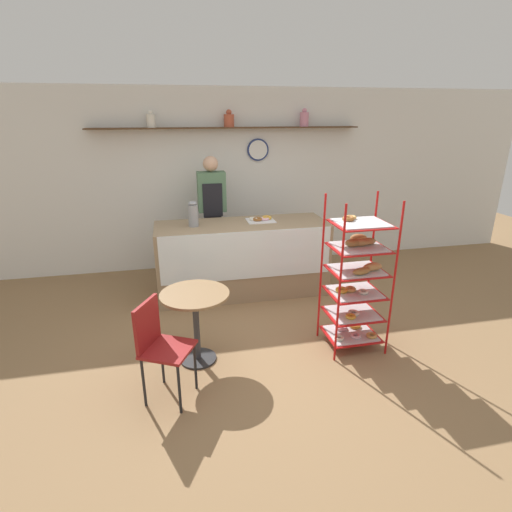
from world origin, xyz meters
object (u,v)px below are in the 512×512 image
object	(u,v)px
cafe_table	(196,311)
cafe_chair	(158,340)
donut_tray_counter	(261,219)
person_worker	(212,213)
coffee_carafe	(193,214)
pastry_rack	(356,279)

from	to	relation	value
cafe_table	cafe_chair	xyz separation A→B (m)	(-0.34, -0.48, 0.00)
cafe_chair	donut_tray_counter	distance (m)	2.51
cafe_table	cafe_chair	distance (m)	0.59
cafe_chair	donut_tray_counter	size ratio (longest dim) A/B	2.44
person_worker	donut_tray_counter	world-z (taller)	person_worker
coffee_carafe	person_worker	bearing A→B (deg)	63.04
person_worker	cafe_table	bearing A→B (deg)	-101.07
cafe_table	person_worker	bearing A→B (deg)	78.93
pastry_rack	person_worker	bearing A→B (deg)	119.01
person_worker	coffee_carafe	xyz separation A→B (m)	(-0.31, -0.60, 0.14)
person_worker	cafe_chair	world-z (taller)	person_worker
person_worker	cafe_chair	bearing A→B (deg)	-106.28
pastry_rack	person_worker	size ratio (longest dim) A/B	0.89
pastry_rack	cafe_table	size ratio (longest dim) A/B	2.18
person_worker	coffee_carafe	bearing A→B (deg)	-116.96
cafe_chair	coffee_carafe	xyz separation A→B (m)	(0.45, 1.98, 0.58)
person_worker	pastry_rack	bearing A→B (deg)	-60.99
pastry_rack	donut_tray_counter	bearing A→B (deg)	110.10
person_worker	donut_tray_counter	size ratio (longest dim) A/B	4.88
person_worker	cafe_table	world-z (taller)	person_worker
cafe_table	cafe_chair	world-z (taller)	cafe_chair
cafe_chair	cafe_table	bearing A→B (deg)	-8.24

